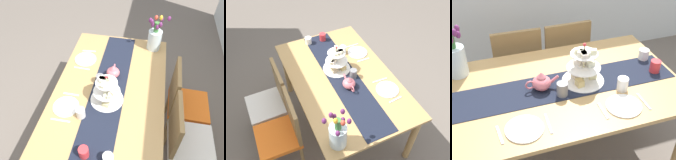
{
  "view_description": "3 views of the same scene",
  "coord_description": "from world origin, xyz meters",
  "views": [
    {
      "loc": [
        1.35,
        0.28,
        2.32
      ],
      "look_at": [
        -0.01,
        0.02,
        0.86
      ],
      "focal_mm": 34.89,
      "sensor_mm": 36.0,
      "label": 1
    },
    {
      "loc": [
        -1.66,
        0.81,
        2.63
      ],
      "look_at": [
        -0.05,
        0.07,
        0.8
      ],
      "focal_mm": 39.42,
      "sensor_mm": 36.0,
      "label": 2
    },
    {
      "loc": [
        -0.52,
        -1.58,
        2.02
      ],
      "look_at": [
        -0.02,
        -0.08,
        0.87
      ],
      "focal_mm": 47.52,
      "sensor_mm": 36.0,
      "label": 3
    }
  ],
  "objects": [
    {
      "name": "fork_left",
      "position": [
        -0.5,
        -0.34,
        0.77
      ],
      "size": [
        0.03,
        0.15,
        0.01
      ],
      "primitive_type": "cube",
      "rotation": [
        0.0,
        0.0,
        0.09
      ],
      "color": "silver",
      "rests_on": "dining_table"
    },
    {
      "name": "dinner_plate_right",
      "position": [
        0.3,
        -0.34,
        0.77
      ],
      "size": [
        0.23,
        0.23,
        0.01
      ],
      "primitive_type": "cylinder",
      "color": "white",
      "rests_on": "dining_table"
    },
    {
      "name": "chair_right",
      "position": [
        0.25,
        0.75,
        0.5
      ],
      "size": [
        0.43,
        0.43,
        0.91
      ],
      "color": "olive",
      "rests_on": "ground_plane"
    },
    {
      "name": "ground_plane",
      "position": [
        0.0,
        0.0,
        0.0
      ],
      "size": [
        8.0,
        8.0,
        0.0
      ],
      "primitive_type": "plane",
      "color": "#6B6056"
    },
    {
      "name": "knife_left",
      "position": [
        -0.21,
        -0.34,
        0.77
      ],
      "size": [
        0.02,
        0.17,
        0.01
      ],
      "primitive_type": "cube",
      "rotation": [
        0.0,
        0.0,
        -0.04
      ],
      "color": "silver",
      "rests_on": "dining_table"
    },
    {
      "name": "tiered_cake_stand",
      "position": [
        0.15,
        0.0,
        0.88
      ],
      "size": [
        0.3,
        0.3,
        0.3
      ],
      "color": "beige",
      "rests_on": "table_runner"
    },
    {
      "name": "cream_jug",
      "position": [
        0.71,
        0.12,
        0.81
      ],
      "size": [
        0.08,
        0.08,
        0.08
      ],
      "primitive_type": "cylinder",
      "color": "white",
      "rests_on": "dining_table"
    },
    {
      "name": "mug_grey",
      "position": [
        -0.04,
        -0.11,
        0.82
      ],
      "size": [
        0.08,
        0.08,
        0.09
      ],
      "primitive_type": "cylinder",
      "color": "slate",
      "rests_on": "table_runner"
    },
    {
      "name": "dinner_plate_left",
      "position": [
        -0.35,
        -0.34,
        0.77
      ],
      "size": [
        0.23,
        0.23,
        0.01
      ],
      "primitive_type": "cylinder",
      "color": "white",
      "rests_on": "dining_table"
    },
    {
      "name": "knife_right",
      "position": [
        0.44,
        -0.34,
        0.77
      ],
      "size": [
        0.01,
        0.17,
        0.01
      ],
      "primitive_type": "cube",
      "rotation": [
        0.0,
        0.0,
        -0.0
      ],
      "color": "silver",
      "rests_on": "dining_table"
    },
    {
      "name": "mug_white_text",
      "position": [
        0.37,
        -0.18,
        0.81
      ],
      "size": [
        0.08,
        0.08,
        0.09
      ],
      "primitive_type": "cylinder",
      "color": "white",
      "rests_on": "dining_table"
    },
    {
      "name": "table_runner",
      "position": [
        0.0,
        -0.01,
        0.77
      ],
      "size": [
        1.61,
        0.31,
        0.0
      ],
      "primitive_type": "cube",
      "color": "black",
      "rests_on": "dining_table"
    },
    {
      "name": "fork_right",
      "position": [
        0.15,
        -0.34,
        0.77
      ],
      "size": [
        0.02,
        0.15,
        0.01
      ],
      "primitive_type": "cube",
      "rotation": [
        0.0,
        0.0,
        -0.01
      ],
      "color": "silver",
      "rests_on": "dining_table"
    },
    {
      "name": "dining_table",
      "position": [
        0.0,
        0.0,
        0.67
      ],
      "size": [
        1.66,
        1.04,
        0.77
      ],
      "color": "tan",
      "rests_on": "ground_plane"
    },
    {
      "name": "teapot",
      "position": [
        -0.16,
        0.0,
        0.82
      ],
      "size": [
        0.24,
        0.13,
        0.14
      ],
      "color": "#D66B75",
      "rests_on": "table_runner"
    },
    {
      "name": "tulip_vase",
      "position": [
        -0.69,
        0.37,
        0.91
      ],
      "size": [
        0.19,
        0.22,
        0.42
      ],
      "color": "silver",
      "rests_on": "dining_table"
    },
    {
      "name": "chair_left",
      "position": [
        -0.2,
        0.75,
        0.5
      ],
      "size": [
        0.43,
        0.43,
        0.91
      ],
      "color": "olive",
      "rests_on": "ground_plane"
    },
    {
      "name": "mug_orange",
      "position": [
        0.7,
        -0.06,
        0.81
      ],
      "size": [
        0.08,
        0.08,
        0.09
      ],
      "primitive_type": "cylinder",
      "color": "red",
      "rests_on": "dining_table"
    }
  ]
}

